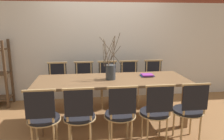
# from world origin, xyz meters

# --- Properties ---
(ground_plane) EXTENTS (16.00, 16.00, 0.00)m
(ground_plane) POSITION_xyz_m (0.00, 0.00, 0.00)
(ground_plane) COLOR olive
(wall_rear) EXTENTS (12.00, 0.06, 3.20)m
(wall_rear) POSITION_xyz_m (0.00, 1.30, 1.60)
(wall_rear) COLOR beige
(wall_rear) RESTS_ON ground_plane
(dining_table) EXTENTS (2.47, 0.87, 0.75)m
(dining_table) POSITION_xyz_m (0.00, 0.00, 0.65)
(dining_table) COLOR brown
(dining_table) RESTS_ON ground_plane
(chair_near_leftend) EXTENTS (0.43, 0.43, 0.90)m
(chair_near_leftend) POSITION_xyz_m (-0.98, -0.76, 0.50)
(chair_near_leftend) COLOR black
(chair_near_leftend) RESTS_ON ground_plane
(chair_near_left) EXTENTS (0.43, 0.43, 0.90)m
(chair_near_left) POSITION_xyz_m (-0.52, -0.76, 0.50)
(chair_near_left) COLOR black
(chair_near_left) RESTS_ON ground_plane
(chair_near_center) EXTENTS (0.43, 0.43, 0.90)m
(chair_near_center) POSITION_xyz_m (0.02, -0.76, 0.50)
(chair_near_center) COLOR black
(chair_near_center) RESTS_ON ground_plane
(chair_near_right) EXTENTS (0.43, 0.43, 0.90)m
(chair_near_right) POSITION_xyz_m (0.50, -0.76, 0.50)
(chair_near_right) COLOR black
(chair_near_right) RESTS_ON ground_plane
(chair_near_rightend) EXTENTS (0.43, 0.43, 0.90)m
(chair_near_rightend) POSITION_xyz_m (0.98, -0.76, 0.50)
(chair_near_rightend) COLOR black
(chair_near_rightend) RESTS_ON ground_plane
(chair_far_leftend) EXTENTS (0.43, 0.43, 0.90)m
(chair_far_leftend) POSITION_xyz_m (-0.97, 0.76, 0.50)
(chair_far_leftend) COLOR black
(chair_far_leftend) RESTS_ON ground_plane
(chair_far_left) EXTENTS (0.43, 0.43, 0.90)m
(chair_far_left) POSITION_xyz_m (-0.45, 0.76, 0.50)
(chair_far_left) COLOR black
(chair_far_left) RESTS_ON ground_plane
(chair_far_center) EXTENTS (0.43, 0.43, 0.90)m
(chair_far_center) POSITION_xyz_m (0.02, 0.76, 0.50)
(chair_far_center) COLOR black
(chair_far_center) RESTS_ON ground_plane
(chair_far_right) EXTENTS (0.43, 0.43, 0.90)m
(chair_far_right) POSITION_xyz_m (0.47, 0.76, 0.50)
(chair_far_right) COLOR black
(chair_far_right) RESTS_ON ground_plane
(chair_far_rightend) EXTENTS (0.43, 0.43, 0.90)m
(chair_far_rightend) POSITION_xyz_m (0.99, 0.76, 0.50)
(chair_far_rightend) COLOR black
(chair_far_rightend) RESTS_ON ground_plane
(vase_centerpiece) EXTENTS (0.36, 0.36, 0.75)m
(vase_centerpiece) POSITION_xyz_m (-0.03, -0.01, 0.89)
(vase_centerpiece) COLOR #33383D
(vase_centerpiece) RESTS_ON dining_table
(book_stack) EXTENTS (0.23, 0.18, 0.04)m
(book_stack) POSITION_xyz_m (0.62, 0.11, 0.77)
(book_stack) COLOR #234C8C
(book_stack) RESTS_ON dining_table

